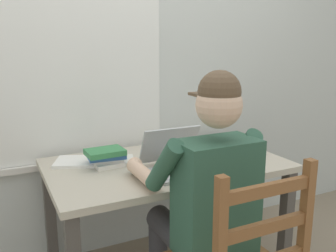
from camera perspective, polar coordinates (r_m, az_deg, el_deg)
name	(u,v)px	position (r m, az deg, el deg)	size (l,w,h in m)	color
back_wall	(133,54)	(2.40, -5.46, 11.06)	(6.00, 0.08, 2.60)	beige
desk	(166,178)	(2.11, -0.31, -8.04)	(1.31, 0.78, 0.71)	#BCB29E
seated_person	(203,195)	(1.68, 5.44, -10.62)	(0.50, 0.60, 1.26)	#2D5642
laptop	(177,161)	(1.94, 1.46, -5.40)	(0.33, 0.33, 0.22)	#ADAFB2
computer_mouse	(221,164)	(2.02, 8.22, -5.80)	(0.06, 0.10, 0.03)	#ADAFB2
coffee_mug_white	(182,146)	(2.22, 2.21, -3.16)	(0.12, 0.09, 0.09)	silver
coffee_mug_dark	(242,143)	(2.34, 11.41, -2.59)	(0.11, 0.07, 0.09)	#38281E
book_stack_main	(107,157)	(2.02, -9.56, -4.73)	(0.22, 0.15, 0.10)	white
paper_pile_near_laptop	(184,161)	(2.06, 2.49, -5.52)	(0.21, 0.18, 0.02)	white
paper_pile_back_corner	(77,162)	(2.12, -14.00, -5.39)	(0.23, 0.20, 0.02)	white
paper_pile_side	(112,161)	(2.10, -8.67, -5.34)	(0.24, 0.16, 0.02)	silver
landscape_photo_print	(153,158)	(2.14, -2.38, -5.06)	(0.13, 0.09, 0.00)	#7A4293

